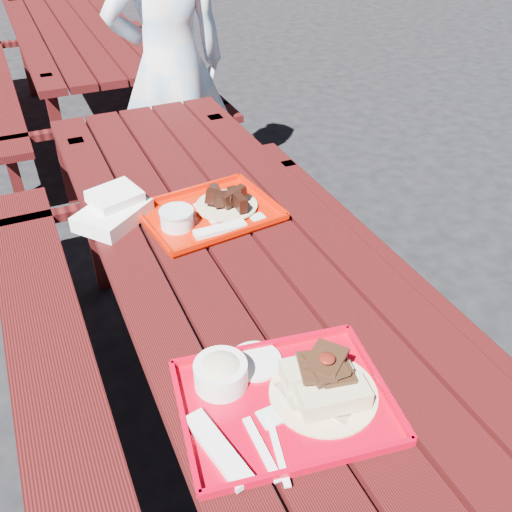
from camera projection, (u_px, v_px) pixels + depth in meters
name	position (u px, v px, depth m)	size (l,w,h in m)	color
ground	(240.00, 412.00, 2.12)	(60.00, 60.00, 0.00)	black
picnic_table_near	(237.00, 297.00, 1.79)	(1.41, 2.40, 0.75)	#3F0C0C
picnic_table_far	(79.00, 54.00, 3.86)	(1.41, 2.40, 0.75)	#3F0C0C
near_tray	(282.00, 388.00, 1.21)	(0.48, 0.40, 0.14)	#B70018
far_tray	(208.00, 212.00, 1.81)	(0.45, 0.37, 0.07)	#BB1300
white_cloth	(114.00, 210.00, 1.79)	(0.27, 0.26, 0.09)	white
person	(170.00, 67.00, 2.80)	(0.60, 0.40, 1.66)	#BDE1FF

